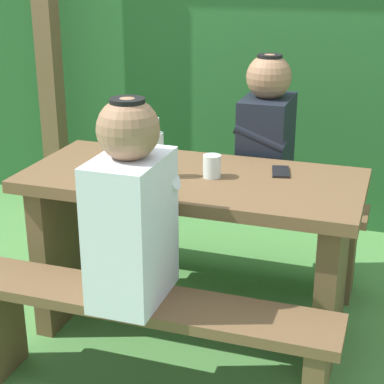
{
  "coord_description": "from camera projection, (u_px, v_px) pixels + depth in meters",
  "views": [
    {
      "loc": [
        0.79,
        -2.38,
        1.6
      ],
      "look_at": [
        0.0,
        0.0,
        0.66
      ],
      "focal_mm": 59.99,
      "sensor_mm": 36.0,
      "label": 1
    }
  ],
  "objects": [
    {
      "name": "ground_plane",
      "position": [
        192.0,
        328.0,
        2.91
      ],
      "size": [
        12.0,
        12.0,
        0.0
      ],
      "primitive_type": "plane",
      "color": "#4D8841"
    },
    {
      "name": "hedge_backdrop",
      "position": [
        276.0,
        82.0,
        4.16
      ],
      "size": [
        6.4,
        0.72,
        1.62
      ],
      "primitive_type": "cube",
      "color": "#255928",
      "rests_on": "ground_plane"
    },
    {
      "name": "cell_phone",
      "position": [
        281.0,
        172.0,
        2.67
      ],
      "size": [
        0.1,
        0.15,
        0.01
      ],
      "primitive_type": "cube",
      "rotation": [
        0.0,
        0.0,
        0.21
      ],
      "color": "black",
      "rests_on": "picnic_table"
    },
    {
      "name": "bench_near",
      "position": [
        146.0,
        328.0,
        2.32
      ],
      "size": [
        1.4,
        0.24,
        0.45
      ],
      "color": "brown",
      "rests_on": "ground_plane"
    },
    {
      "name": "bench_far",
      "position": [
        225.0,
        220.0,
        3.27
      ],
      "size": [
        1.4,
        0.24,
        0.45
      ],
      "color": "brown",
      "rests_on": "ground_plane"
    },
    {
      "name": "pergola_post_left",
      "position": [
        47.0,
        31.0,
        3.91
      ],
      "size": [
        0.12,
        0.12,
        2.29
      ],
      "primitive_type": "cube",
      "color": "brown",
      "rests_on": "ground_plane"
    },
    {
      "name": "picnic_table",
      "position": [
        192.0,
        227.0,
        2.73
      ],
      "size": [
        1.4,
        0.64,
        0.73
      ],
      "color": "brown",
      "rests_on": "ground_plane"
    },
    {
      "name": "bottle_left",
      "position": [
        134.0,
        155.0,
        2.58
      ],
      "size": [
        0.06,
        0.06,
        0.24
      ],
      "color": "silver",
      "rests_on": "picnic_table"
    },
    {
      "name": "bottle_right",
      "position": [
        157.0,
        153.0,
        2.59
      ],
      "size": [
        0.06,
        0.06,
        0.25
      ],
      "color": "silver",
      "rests_on": "picnic_table"
    },
    {
      "name": "drinking_glass",
      "position": [
        212.0,
        166.0,
        2.61
      ],
      "size": [
        0.07,
        0.07,
        0.09
      ],
      "primitive_type": "cylinder",
      "color": "silver",
      "rests_on": "picnic_table"
    },
    {
      "name": "person_white_shirt",
      "position": [
        131.0,
        210.0,
        2.18
      ],
      "size": [
        0.25,
        0.35,
        0.72
      ],
      "color": "silver",
      "rests_on": "bench_near"
    },
    {
      "name": "person_black_coat",
      "position": [
        266.0,
        136.0,
        3.04
      ],
      "size": [
        0.25,
        0.35,
        0.72
      ],
      "color": "black",
      "rests_on": "bench_far"
    }
  ]
}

